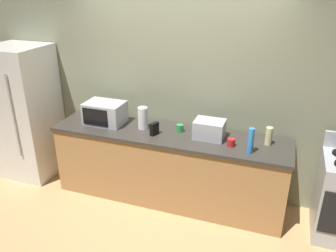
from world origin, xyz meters
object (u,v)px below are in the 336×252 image
object	(u,v)px
mug_green	(180,128)
cordless_phone	(154,129)
bottle_hand_soap	(269,136)
mug_red	(231,142)
microwave	(105,113)
bottle_spray_cleaner	(251,141)
refrigerator	(26,112)
toaster_oven	(209,129)
paper_towel_roll	(143,118)

from	to	relation	value
mug_green	cordless_phone	bearing A→B (deg)	-143.49
cordless_phone	bottle_hand_soap	xyz separation A→B (m)	(1.27, 0.18, 0.03)
bottle_hand_soap	mug_red	bearing A→B (deg)	-155.57
microwave	bottle_spray_cleaner	size ratio (longest dim) A/B	1.73
bottle_spray_cleaner	mug_green	xyz separation A→B (m)	(-0.85, 0.26, -0.09)
refrigerator	cordless_phone	world-z (taller)	refrigerator
refrigerator	toaster_oven	distance (m)	2.53
cordless_phone	mug_green	xyz separation A→B (m)	(0.25, 0.19, -0.03)
microwave	paper_towel_roll	xyz separation A→B (m)	(0.51, 0.00, 0.00)
microwave	bottle_spray_cleaner	distance (m)	1.83
bottle_hand_soap	bottle_spray_cleaner	bearing A→B (deg)	-122.48
refrigerator	mug_green	world-z (taller)	refrigerator
cordless_phone	mug_red	world-z (taller)	cordless_phone
refrigerator	mug_red	bearing A→B (deg)	-1.33
cordless_phone	bottle_spray_cleaner	distance (m)	1.11
microwave	bottle_hand_soap	xyz separation A→B (m)	(1.98, 0.06, -0.03)
refrigerator	bottle_spray_cleaner	xyz separation A→B (m)	(3.01, -0.15, 0.14)
microwave	toaster_oven	xyz separation A→B (m)	(1.33, 0.01, -0.03)
cordless_phone	mug_red	bearing A→B (deg)	23.16
toaster_oven	paper_towel_roll	size ratio (longest dim) A/B	1.26
cordless_phone	bottle_spray_cleaner	xyz separation A→B (m)	(1.10, -0.08, 0.06)
microwave	cordless_phone	distance (m)	0.73
toaster_oven	bottle_spray_cleaner	size ratio (longest dim) A/B	1.22
microwave	bottle_hand_soap	world-z (taller)	microwave
bottle_hand_soap	mug_red	distance (m)	0.42
toaster_oven	bottle_spray_cleaner	bearing A→B (deg)	-23.89
microwave	bottle_spray_cleaner	world-z (taller)	bottle_spray_cleaner
toaster_oven	cordless_phone	xyz separation A→B (m)	(-0.62, -0.14, -0.03)
microwave	paper_towel_roll	distance (m)	0.51
microwave	toaster_oven	world-z (taller)	microwave
paper_towel_roll	mug_red	bearing A→B (deg)	-6.05
toaster_oven	bottle_hand_soap	xyz separation A→B (m)	(0.65, 0.05, -0.00)
paper_towel_roll	mug_red	xyz separation A→B (m)	(1.09, -0.12, -0.09)
refrigerator	cordless_phone	bearing A→B (deg)	-2.30
bottle_spray_cleaner	refrigerator	bearing A→B (deg)	177.07
refrigerator	bottle_hand_soap	size ratio (longest dim) A/B	8.87
microwave	mug_green	xyz separation A→B (m)	(0.96, 0.06, -0.09)
paper_towel_roll	mug_green	bearing A→B (deg)	7.62
toaster_oven	bottle_spray_cleaner	world-z (taller)	bottle_spray_cleaner
bottle_spray_cleaner	mug_green	size ratio (longest dim) A/B	3.15
toaster_oven	mug_red	world-z (taller)	toaster_oven
mug_red	bottle_spray_cleaner	bearing A→B (deg)	-22.80
bottle_hand_soap	mug_red	world-z (taller)	bottle_hand_soap
paper_towel_roll	bottle_spray_cleaner	xyz separation A→B (m)	(1.30, -0.20, 0.00)
refrigerator	mug_red	distance (m)	2.80
mug_green	mug_red	xyz separation A→B (m)	(0.64, -0.18, -0.00)
refrigerator	mug_red	world-z (taller)	refrigerator
microwave	paper_towel_roll	world-z (taller)	same
mug_green	mug_red	size ratio (longest dim) A/B	1.02
bottle_spray_cleaner	bottle_hand_soap	world-z (taller)	bottle_spray_cleaner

